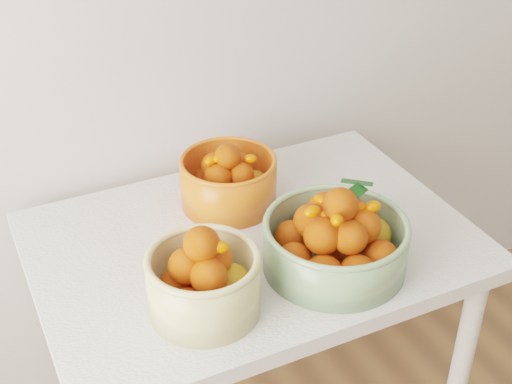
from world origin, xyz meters
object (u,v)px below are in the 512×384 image
table (253,270)px  bowl_green (335,240)px  bowl_cream (204,280)px  bowl_orange (228,180)px

table → bowl_green: size_ratio=2.52×
bowl_cream → bowl_green: 0.31m
bowl_green → bowl_orange: bowl_green is taller
bowl_cream → bowl_green: size_ratio=0.77×
table → bowl_green: bowl_green is taller
bowl_cream → bowl_green: bowl_green is taller
bowl_cream → bowl_orange: (0.20, 0.33, -0.01)m
bowl_green → bowl_orange: size_ratio=1.34×
bowl_cream → bowl_orange: bearing=59.1°
bowl_green → bowl_orange: (-0.11, 0.33, -0.00)m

